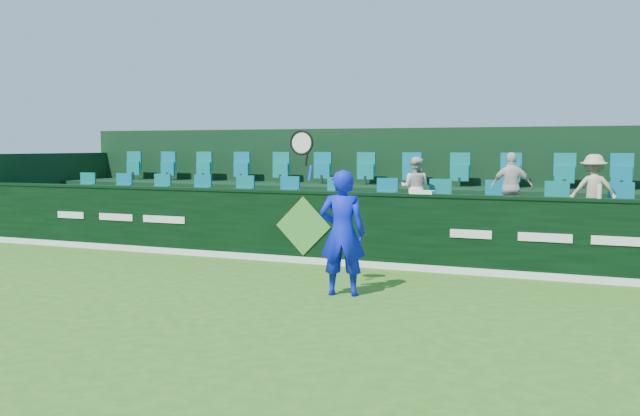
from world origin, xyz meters
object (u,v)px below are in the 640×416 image
at_px(tennis_player, 342,232).
at_px(towel, 422,192).
at_px(spectator_left, 415,188).
at_px(drinks_bottle, 599,191).
at_px(spectator_middle, 512,187).
at_px(spectator_right, 593,190).

distance_m(tennis_player, towel, 2.57).
bearing_deg(spectator_left, drinks_bottle, 159.60).
bearing_deg(spectator_left, tennis_player, 86.58).
bearing_deg(towel, spectator_left, 111.29).
xyz_separation_m(spectator_left, drinks_bottle, (3.31, -1.12, 0.08)).
xyz_separation_m(tennis_player, spectator_left, (0.11, 3.60, 0.45)).
height_order(spectator_middle, towel, spectator_middle).
distance_m(tennis_player, spectator_right, 4.90).
bearing_deg(tennis_player, spectator_right, 47.57).
bearing_deg(drinks_bottle, spectator_middle, 143.44).
height_order(spectator_left, towel, spectator_left).
height_order(spectator_middle, drinks_bottle, spectator_middle).
height_order(tennis_player, towel, tennis_player).
distance_m(towel, drinks_bottle, 2.87).
relative_size(tennis_player, towel, 6.16).
bearing_deg(spectator_left, spectator_middle, 178.31).
height_order(tennis_player, spectator_right, tennis_player).
xyz_separation_m(spectator_middle, spectator_right, (1.38, 0.00, -0.02)).
bearing_deg(drinks_bottle, spectator_right, 96.50).
xyz_separation_m(tennis_player, spectator_middle, (1.90, 3.60, 0.50)).
height_order(tennis_player, spectator_middle, tennis_player).
height_order(towel, drinks_bottle, drinks_bottle).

